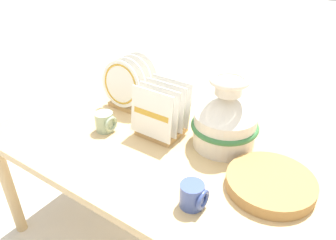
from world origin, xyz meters
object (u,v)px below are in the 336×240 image
at_px(ceramic_vase, 225,118).
at_px(dish_rack_round_plates, 129,86).
at_px(mug_cobalt_glaze, 193,196).
at_px(wicker_charger_stack, 270,183).
at_px(dish_rack_square_plates, 161,116).
at_px(mug_sage_glaze, 105,122).

xyz_separation_m(ceramic_vase, dish_rack_round_plates, (-0.54, 0.04, -0.02)).
bearing_deg(mug_cobalt_glaze, wicker_charger_stack, 51.11).
bearing_deg(wicker_charger_stack, ceramic_vase, 149.46).
xyz_separation_m(wicker_charger_stack, mug_cobalt_glaze, (-0.18, -0.22, 0.02)).
relative_size(dish_rack_square_plates, mug_cobalt_glaze, 2.60).
distance_m(dish_rack_square_plates, mug_sage_glaze, 0.25).
distance_m(mug_sage_glaze, mug_cobalt_glaze, 0.58).
bearing_deg(mug_cobalt_glaze, dish_rack_square_plates, 138.48).
xyz_separation_m(ceramic_vase, mug_cobalt_glaze, (0.07, -0.37, -0.08)).
distance_m(dish_rack_square_plates, wicker_charger_stack, 0.53).
relative_size(ceramic_vase, mug_cobalt_glaze, 3.46).
relative_size(dish_rack_round_plates, mug_sage_glaze, 2.88).
distance_m(dish_rack_square_plates, mug_cobalt_glaze, 0.45).
distance_m(dish_rack_round_plates, dish_rack_square_plates, 0.31).
xyz_separation_m(dish_rack_round_plates, dish_rack_square_plates, (0.28, -0.12, -0.02)).
bearing_deg(mug_sage_glaze, dish_rack_square_plates, 30.05).
xyz_separation_m(dish_rack_round_plates, mug_sage_glaze, (0.06, -0.24, -0.06)).
bearing_deg(mug_sage_glaze, mug_cobalt_glaze, -17.42).
bearing_deg(mug_cobalt_glaze, dish_rack_round_plates, 145.95).
xyz_separation_m(ceramic_vase, dish_rack_square_plates, (-0.26, -0.08, -0.04)).
bearing_deg(mug_cobalt_glaze, ceramic_vase, 101.24).
xyz_separation_m(mug_sage_glaze, mug_cobalt_glaze, (0.55, -0.17, 0.00)).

